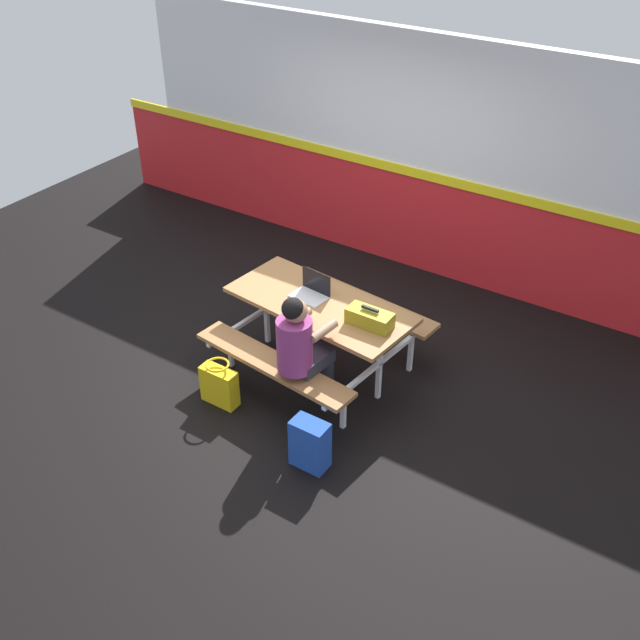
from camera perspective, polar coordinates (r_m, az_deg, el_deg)
ground_plane at (r=7.27m, az=-2.50°, el=-2.70°), size 10.00×10.00×0.02m
accent_backdrop at (r=8.31m, az=6.32°, el=12.15°), size 8.00×0.14×2.60m
picnic_table_main at (r=6.76m, az=0.00°, el=0.16°), size 1.78×1.72×0.74m
student_nearer at (r=6.20m, az=-1.47°, el=-1.91°), size 0.39×0.54×1.21m
laptop_silver at (r=6.73m, az=-0.65°, el=2.19°), size 0.34×0.25×0.22m
toolbox_grey at (r=6.35m, az=3.81°, el=0.15°), size 0.40×0.18×0.18m
backpack_dark at (r=6.02m, az=-0.74°, el=-9.43°), size 0.30×0.22×0.44m
tote_bag_bright at (r=6.66m, az=-7.68°, el=-4.94°), size 0.34×0.21×0.43m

